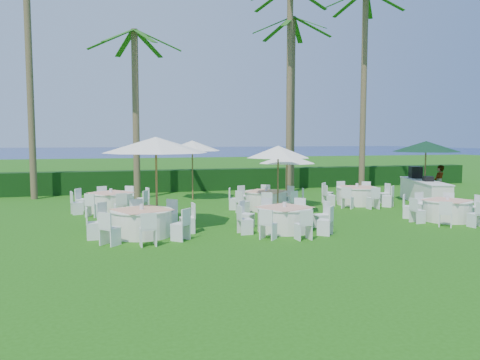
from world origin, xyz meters
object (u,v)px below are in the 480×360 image
object	(u,v)px
banquet_table_b	(284,218)
umbrella_a	(156,145)
banquet_table_c	(447,210)
buffet_table	(424,191)
umbrella_c	(192,146)
staff_person	(439,183)
banquet_table_a	(142,222)
umbrella_green	(426,146)
banquet_table_e	(266,200)
umbrella_b	(278,152)
banquet_table_f	(357,195)
umbrella_d	(287,159)
banquet_table_d	(111,202)

from	to	relation	value
banquet_table_b	umbrella_a	bearing A→B (deg)	157.87
banquet_table_c	buffet_table	world-z (taller)	buffet_table
umbrella_c	staff_person	xyz separation A→B (m)	(11.08, -3.70, -1.75)
banquet_table_a	umbrella_green	world-z (taller)	umbrella_green
banquet_table_c	buffet_table	xyz separation A→B (m)	(2.23, 4.17, 0.16)
banquet_table_e	umbrella_c	size ratio (longest dim) A/B	1.07
umbrella_b	banquet_table_f	bearing A→B (deg)	20.66
umbrella_d	banquet_table_a	bearing A→B (deg)	-145.30
umbrella_green	banquet_table_d	bearing A→B (deg)	174.87
umbrella_green	banquet_table_f	bearing A→B (deg)	174.31
banquet_table_e	umbrella_c	xyz separation A→B (m)	(-2.34, 4.03, 2.19)
banquet_table_e	umbrella_d	world-z (taller)	umbrella_d
umbrella_d	banquet_table_b	bearing A→B (deg)	-112.51
banquet_table_a	banquet_table_d	size ratio (longest dim) A/B	1.04
staff_person	umbrella_c	bearing A→B (deg)	-41.36
banquet_table_f	umbrella_b	xyz separation A→B (m)	(-4.38, -1.65, 2.01)
banquet_table_b	buffet_table	distance (m)	9.56
banquet_table_f	umbrella_b	world-z (taller)	umbrella_b
umbrella_a	staff_person	xyz separation A→B (m)	(13.51, 3.22, -1.88)
umbrella_c	banquet_table_c	bearing A→B (deg)	-47.22
umbrella_a	umbrella_green	world-z (taller)	umbrella_a
banquet_table_d	staff_person	bearing A→B (deg)	-3.46
banquet_table_f	umbrella_a	xyz separation A→B (m)	(-9.16, -3.20, 2.31)
banquet_table_a	banquet_table_d	xyz separation A→B (m)	(-0.83, 5.17, -0.02)
umbrella_d	buffet_table	distance (m)	6.66
umbrella_c	buffet_table	bearing A→B (deg)	-22.62
banquet_table_b	umbrella_b	world-z (taller)	umbrella_b
banquet_table_a	banquet_table_d	distance (m)	5.24
banquet_table_b	buffet_table	size ratio (longest dim) A/B	0.67
banquet_table_a	staff_person	bearing A→B (deg)	16.89
banquet_table_f	umbrella_a	bearing A→B (deg)	-160.72
banquet_table_b	banquet_table_f	bearing A→B (deg)	41.80
banquet_table_b	banquet_table_c	size ratio (longest dim) A/B	1.03
banquet_table_c	banquet_table_f	bearing A→B (deg)	101.77
banquet_table_b	staff_person	size ratio (longest dim) A/B	1.81
banquet_table_a	banquet_table_e	bearing A→B (deg)	36.46
banquet_table_c	banquet_table_e	bearing A→B (deg)	141.34
banquet_table_e	staff_person	world-z (taller)	staff_person
banquet_table_c	banquet_table_e	world-z (taller)	banquet_table_e
banquet_table_f	umbrella_c	xyz separation A→B (m)	(-6.73, 3.71, 2.18)
banquet_table_b	banquet_table_e	bearing A→B (deg)	78.07
umbrella_c	banquet_table_f	bearing A→B (deg)	-28.89
banquet_table_c	buffet_table	bearing A→B (deg)	61.88
banquet_table_a	banquet_table_e	size ratio (longest dim) A/B	1.06
banquet_table_c	umbrella_a	distance (m)	10.48
banquet_table_c	umbrella_d	bearing A→B (deg)	131.29
umbrella_d	umbrella_b	bearing A→B (deg)	-120.86
banquet_table_e	umbrella_a	size ratio (longest dim) A/B	0.90
banquet_table_a	banquet_table_c	bearing A→B (deg)	-1.80
banquet_table_a	staff_person	world-z (taller)	staff_person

